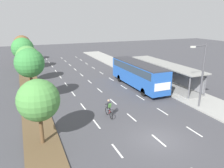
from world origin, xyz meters
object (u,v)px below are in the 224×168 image
bus (138,72)px  median_tree_second (30,63)px  cyclist (109,109)px  median_tree_nearest (38,100)px  median_tree_third (28,57)px  median_tree_fourth (23,48)px  median_tree_fifth (22,44)px  streetlight (202,72)px  bus_shelter (166,71)px

bus → median_tree_second: median_tree_second is taller
cyclist → median_tree_nearest: median_tree_nearest is taller
cyclist → median_tree_third: (-6.22, 15.20, 2.93)m
median_tree_fourth → median_tree_fifth: 8.83m
cyclist → streetlight: (9.33, -1.62, 3.10)m
bus → median_tree_fourth: (-13.76, 16.78, 1.87)m
bus → median_tree_second: size_ratio=1.90×
cyclist → median_tree_fifth: (-6.49, 32.87, 3.13)m
bus → bus_shelter: bearing=-4.9°
median_tree_second → streetlight: streetlight is taller
median_tree_second → median_tree_fourth: (-0.25, 17.66, -0.58)m
median_tree_second → cyclist: bearing=-45.1°
cyclist → median_tree_fourth: (-6.60, 24.03, 3.14)m
bus_shelter → median_tree_fifth: 31.64m
bus → median_tree_fifth: 29.08m
bus_shelter → median_tree_second: median_tree_second is taller
cyclist → median_tree_nearest: (-6.34, -2.46, 2.69)m
cyclist → median_tree_fifth: 33.65m
bus → median_tree_nearest: 16.69m
bus_shelter → median_tree_third: 19.61m
median_tree_fifth → streetlight: bearing=-65.4°
median_tree_second → streetlight: 17.61m
bus → median_tree_fifth: size_ratio=2.04×
bus_shelter → median_tree_third: (-17.66, 8.32, 1.86)m
median_tree_second → median_tree_fifth: median_tree_second is taller
bus → median_tree_fifth: (-13.65, 25.62, 1.85)m
median_tree_third → streetlight: size_ratio=0.81×
cyclist → median_tree_nearest: bearing=-158.8°
median_tree_fifth → streetlight: size_ratio=0.85×
median_tree_second → median_tree_third: bearing=89.2°
bus_shelter → cyclist: (-11.44, -6.88, -1.07)m
streetlight → bus: bearing=103.7°
median_tree_second → streetlight: size_ratio=0.92×
bus_shelter → median_tree_fifth: size_ratio=2.47×
median_tree_second → median_tree_third: median_tree_second is taller
median_tree_fourth → median_tree_fifth: (0.11, 8.83, -0.02)m
bus_shelter → median_tree_second: size_ratio=2.29×
bus → median_tree_second: bearing=-176.3°
cyclist → median_tree_second: 9.74m
cyclist → median_tree_fifth: size_ratio=0.33×
cyclist → streetlight: bearing=-9.9°
median_tree_third → bus_shelter: bearing=-25.2°
bus → median_tree_fifth: bearing=118.1°
streetlight → cyclist: bearing=170.1°
median_tree_second → median_tree_fourth: size_ratio=1.04×
median_tree_fifth → streetlight: streetlight is taller
cyclist → streetlight: streetlight is taller
bus_shelter → median_tree_fourth: size_ratio=2.38×
median_tree_fifth → median_tree_fourth: bearing=-90.7°
bus → median_tree_third: median_tree_third is taller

